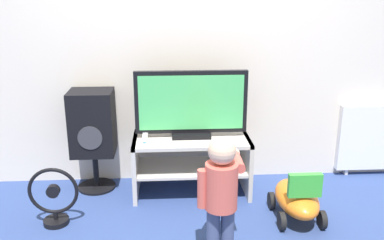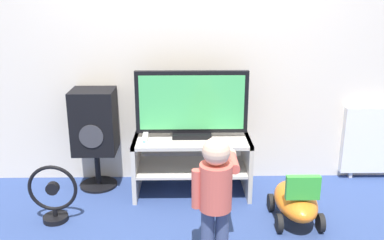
{
  "view_description": "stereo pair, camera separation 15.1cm",
  "coord_description": "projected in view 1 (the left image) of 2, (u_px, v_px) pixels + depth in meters",
  "views": [
    {
      "loc": [
        -0.21,
        -3.24,
        1.77
      ],
      "look_at": [
        0.0,
        0.15,
        0.7
      ],
      "focal_mm": 40.0,
      "sensor_mm": 36.0,
      "label": 1
    },
    {
      "loc": [
        -0.06,
        -3.24,
        1.77
      ],
      "look_at": [
        0.0,
        0.15,
        0.7
      ],
      "focal_mm": 40.0,
      "sensor_mm": 36.0,
      "label": 2
    }
  ],
  "objects": [
    {
      "name": "remote_primary",
      "position": [
        227.0,
        143.0,
        3.55
      ],
      "size": [
        0.05,
        0.13,
        0.03
      ],
      "color": "white",
      "rests_on": "tv_stand"
    },
    {
      "name": "ride_on_toy",
      "position": [
        297.0,
        199.0,
        3.36
      ],
      "size": [
        0.35,
        0.59,
        0.46
      ],
      "color": "orange",
      "rests_on": "ground_plane"
    },
    {
      "name": "tv_stand",
      "position": [
        191.0,
        156.0,
        3.77
      ],
      "size": [
        1.01,
        0.51,
        0.52
      ],
      "color": "beige",
      "rests_on": "ground_plane"
    },
    {
      "name": "ground_plane",
      "position": [
        193.0,
        205.0,
        3.62
      ],
      "size": [
        16.0,
        16.0,
        0.0
      ],
      "primitive_type": "plane",
      "color": "navy"
    },
    {
      "name": "radiator",
      "position": [
        375.0,
        137.0,
        4.12
      ],
      "size": [
        0.73,
        0.08,
        0.7
      ],
      "color": "white",
      "rests_on": "ground_plane"
    },
    {
      "name": "child",
      "position": [
        221.0,
        187.0,
        2.83
      ],
      "size": [
        0.32,
        0.48,
        0.85
      ],
      "color": "#3F4C72",
      "rests_on": "ground_plane"
    },
    {
      "name": "wall_back",
      "position": [
        189.0,
        42.0,
        3.8
      ],
      "size": [
        10.0,
        0.06,
        2.6
      ],
      "color": "silver",
      "rests_on": "ground_plane"
    },
    {
      "name": "speaker_tower",
      "position": [
        93.0,
        125.0,
        3.75
      ],
      "size": [
        0.38,
        0.34,
        0.91
      ],
      "color": "black",
      "rests_on": "ground_plane"
    },
    {
      "name": "game_console",
      "position": [
        145.0,
        139.0,
        3.6
      ],
      "size": [
        0.04,
        0.19,
        0.05
      ],
      "color": "white",
      "rests_on": "tv_stand"
    },
    {
      "name": "television",
      "position": [
        191.0,
        105.0,
        3.65
      ],
      "size": [
        0.96,
        0.2,
        0.58
      ],
      "color": "black",
      "rests_on": "tv_stand"
    },
    {
      "name": "floor_fan",
      "position": [
        54.0,
        199.0,
        3.27
      ],
      "size": [
        0.38,
        0.2,
        0.47
      ],
      "color": "black",
      "rests_on": "ground_plane"
    }
  ]
}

